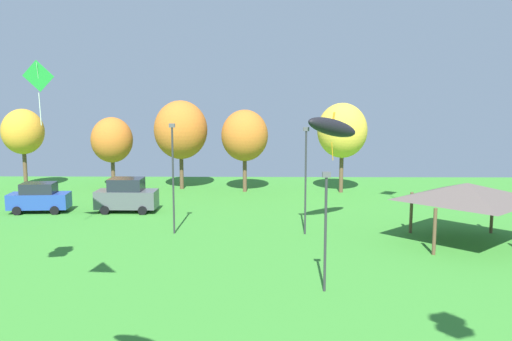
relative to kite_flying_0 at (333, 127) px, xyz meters
The scene contains 13 objects.
kite_flying_0 is the anchor object (origin of this frame).
kite_flying_1 17.61m from the kite_flying_0, 168.38° to the right, with size 1.83×0.65×3.64m.
parked_car_leftmost 22.20m from the kite_flying_0, 166.70° to the left, with size 4.42×2.19×2.22m.
parked_car_second_from_left 16.32m from the kite_flying_0, 160.28° to the left, with size 4.48×2.17×2.53m.
park_pavilion 8.81m from the kite_flying_0, 21.54° to the right, with size 6.56×6.07×3.60m.
light_post_0 3.51m from the kite_flying_0, 149.36° to the right, with size 0.36×0.20×6.71m.
light_post_1 10.39m from the kite_flying_0, behind, with size 0.36×0.20×6.92m.
light_post_2 11.56m from the kite_flying_0, 98.51° to the right, with size 0.36×0.20×5.39m.
treeline_tree_0 30.04m from the kite_flying_0, 150.75° to the left, with size 3.74×3.74×7.35m.
treeline_tree_1 24.55m from the kite_flying_0, 139.09° to the left, with size 3.85×3.85×6.54m.
treeline_tree_2 19.14m from the kite_flying_0, 128.43° to the left, with size 4.83×4.83×8.10m.
treeline_tree_3 15.01m from the kite_flying_0, 113.77° to the left, with size 4.13×4.13×7.32m.
treeline_tree_4 13.70m from the kite_flying_0, 79.22° to the left, with size 4.37×4.37×7.91m.
Camera 1 is at (0.56, 3.73, 8.79)m, focal length 38.00 mm.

